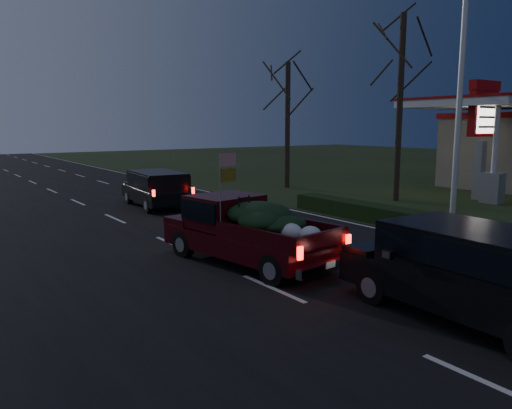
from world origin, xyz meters
TOP-DOWN VIEW (x-y plane):
  - ground at (0.00, 0.00)m, footprint 120.00×120.00m
  - road_asphalt at (0.00, 0.00)m, footprint 14.00×120.00m
  - hedge_row at (7.80, 3.00)m, footprint 1.00×10.00m
  - light_pole at (9.50, 2.00)m, footprint 0.50×0.90m
  - gas_price_pylon at (16.00, 4.99)m, footprint 2.00×0.41m
  - gas_canopy at (18.00, 6.00)m, footprint 7.10×6.10m
  - bare_tree_mid at (12.50, 7.00)m, footprint 3.60×3.60m
  - bare_tree_far at (11.50, 14.00)m, footprint 3.60×3.60m
  - pickup_truck at (0.70, 2.06)m, footprint 2.57×5.09m
  - lead_suv at (2.47, 11.65)m, footprint 2.23×4.55m
  - rear_suv at (1.92, -3.61)m, footprint 2.30×4.92m

SIDE VIEW (x-z plane):
  - ground at x=0.00m, z-range 0.00..0.00m
  - road_asphalt at x=0.00m, z-range 0.00..0.02m
  - hedge_row at x=7.80m, z-range 0.00..0.60m
  - pickup_truck at x=0.70m, z-range -0.32..2.23m
  - lead_suv at x=2.47m, z-range 0.32..1.59m
  - rear_suv at x=1.92m, z-range 0.36..1.75m
  - gas_price_pylon at x=16.00m, z-range 0.98..6.56m
  - gas_canopy at x=18.00m, z-range 1.91..6.79m
  - bare_tree_far at x=11.50m, z-range 1.73..8.73m
  - light_pole at x=9.50m, z-range 0.90..10.06m
  - bare_tree_mid at x=12.50m, z-range 2.10..10.60m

